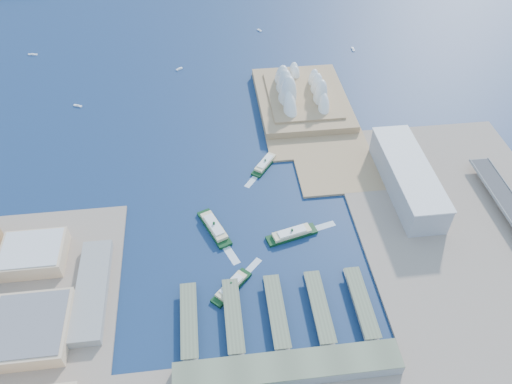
{
  "coord_description": "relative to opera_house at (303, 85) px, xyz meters",
  "views": [
    {
      "loc": [
        -36.96,
        -336.2,
        422.14
      ],
      "look_at": [
        12.36,
        79.69,
        18.0
      ],
      "focal_mm": 35.0,
      "sensor_mm": 36.0,
      "label": 1
    }
  ],
  "objects": [
    {
      "name": "boat_e",
      "position": [
        -34.0,
        241.01,
        -30.69
      ],
      "size": [
        8.63,
        10.83,
        2.62
      ],
      "primitive_type": null,
      "rotation": [
        0.0,
        0.0,
        0.57
      ],
      "color": "white",
      "rests_on": "ground"
    },
    {
      "name": "ferry_wharves",
      "position": [
        -91.0,
        -355.0,
        -27.35
      ],
      "size": [
        184.0,
        90.0,
        9.3
      ],
      "primitive_type": null,
      "color": "#5E684E",
      "rests_on": "ground"
    },
    {
      "name": "terminal_building",
      "position": [
        -90.0,
        -415.0,
        -23.0
      ],
      "size": [
        200.0,
        28.0,
        12.0
      ],
      "primitive_type": "cube",
      "color": "gray",
      "rests_on": "south_land"
    },
    {
      "name": "ferry_b",
      "position": [
        -72.85,
        -133.73,
        -27.15
      ],
      "size": [
        41.0,
        49.06,
        9.71
      ],
      "primitive_type": null,
      "rotation": [
        0.0,
        0.0,
        -0.64
      ],
      "color": "#0C3316",
      "rests_on": "ground"
    },
    {
      "name": "boat_b",
      "position": [
        -181.06,
        120.03,
        -30.52
      ],
      "size": [
        11.07,
        9.56,
        2.95
      ],
      "primitive_type": null,
      "rotation": [
        0.0,
        0.0,
        2.21
      ],
      "color": "white",
      "rests_on": "ground"
    },
    {
      "name": "peninsula",
      "position": [
        2.5,
        -20.0,
        -30.5
      ],
      "size": [
        135.0,
        220.0,
        3.0
      ],
      "primitive_type": "cube",
      "color": "#9F7F57",
      "rests_on": "ground"
    },
    {
      "name": "ferry_d",
      "position": [
        -59.25,
        -256.68,
        -26.5
      ],
      "size": [
        60.0,
        28.89,
        10.99
      ],
      "primitive_type": null,
      "rotation": [
        0.0,
        0.0,
        1.82
      ],
      "color": "#0C3316",
      "rests_on": "ground"
    },
    {
      "name": "boat_a",
      "position": [
        -331.6,
        31.53,
        -30.71
      ],
      "size": [
        13.45,
        8.8,
        2.57
      ],
      "primitive_type": null,
      "rotation": [
        0.0,
        0.0,
        1.12
      ],
      "color": "white",
      "rests_on": "ground"
    },
    {
      "name": "opera_house",
      "position": [
        0.0,
        0.0,
        0.0
      ],
      "size": [
        134.0,
        180.0,
        58.0
      ],
      "primitive_type": null,
      "color": "white",
      "rests_on": "peninsula"
    },
    {
      "name": "east_land",
      "position": [
        135.0,
        -330.0,
        -30.5
      ],
      "size": [
        240.0,
        500.0,
        3.0
      ],
      "primitive_type": "cube",
      "color": "gray",
      "rests_on": "ground"
    },
    {
      "name": "ground",
      "position": [
        -105.0,
        -280.0,
        -32.0
      ],
      "size": [
        3000.0,
        3000.0,
        0.0
      ],
      "primitive_type": "plane",
      "color": "#0D183F",
      "rests_on": "ground"
    },
    {
      "name": "boat_c",
      "position": [
        118.42,
        151.36,
        -30.55
      ],
      "size": [
        4.21,
        12.98,
        2.89
      ],
      "primitive_type": null,
      "rotation": [
        0.0,
        0.0,
        3.11
      ],
      "color": "white",
      "rests_on": "ground"
    },
    {
      "name": "ferry_c",
      "position": [
        -131.83,
        -318.91,
        -27.16
      ],
      "size": [
        44.92,
        45.84,
        9.67
      ],
      "primitive_type": null,
      "rotation": [
        0.0,
        0.0,
        2.37
      ],
      "color": "#0C3316",
      "rests_on": "ground"
    },
    {
      "name": "boat_d",
      "position": [
        -429.4,
        197.96,
        -30.71
      ],
      "size": [
        15.57,
        5.7,
        2.57
      ],
      "primitive_type": null,
      "rotation": [
        0.0,
        0.0,
        1.41
      ],
      "color": "white",
      "rests_on": "ground"
    },
    {
      "name": "ferry_a",
      "position": [
        -144.49,
        -236.74,
        -26.25
      ],
      "size": [
        37.41,
        62.18,
        11.51
      ],
      "primitive_type": null,
      "rotation": [
        0.0,
        0.0,
        0.39
      ],
      "color": "#0C3316",
      "rests_on": "ground"
    },
    {
      "name": "toaster_building",
      "position": [
        90.0,
        -200.0,
        -11.5
      ],
      "size": [
        45.0,
        155.0,
        35.0
      ],
      "primitive_type": "cube",
      "color": "#949499",
      "rests_on": "east_land"
    }
  ]
}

